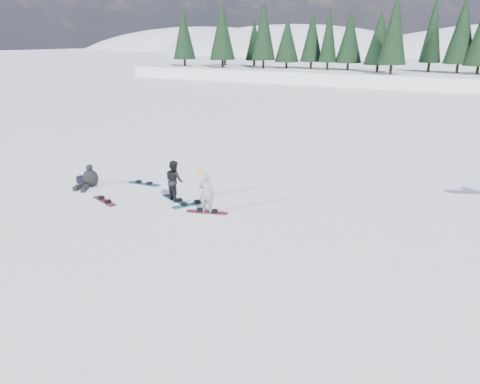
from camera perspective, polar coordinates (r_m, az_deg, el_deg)
name	(u,v)px	position (r m, az deg, el deg)	size (l,w,h in m)	color
ground	(200,224)	(15.79, -4.93, -3.95)	(420.00, 420.00, 0.00)	white
alpine_backdrop	(448,91)	(203.16, 23.99, 11.14)	(412.50, 227.00, 53.20)	white
snowboarder_woman	(206,193)	(16.54, -4.12, -0.07)	(0.62, 0.50, 1.63)	#9FA0A4
snowboarder_man	(174,181)	(17.98, -8.02, 1.40)	(0.76, 0.60, 1.57)	black
seated_rider	(89,178)	(20.51, -17.89, 1.58)	(0.87, 1.25, 0.96)	black
gear_bag	(83,180)	(21.24, -18.62, 1.45)	(0.45, 0.30, 0.30)	black
snowboard_woman	(207,212)	(16.79, -4.05, -2.48)	(1.50, 0.28, 0.03)	maroon
snowboard_man	(175,200)	(18.22, -7.91, -0.93)	(1.50, 0.28, 0.03)	#1A5A92
snowboard_loose_b	(104,201)	(18.62, -16.19, -1.07)	(1.50, 0.28, 0.03)	maroon
snowboard_loose_a	(191,205)	(17.61, -6.02, -1.53)	(1.50, 0.28, 0.03)	teal
snowboard_loose_c	(144,184)	(20.39, -11.62, 0.97)	(1.50, 0.28, 0.03)	#1C6D9A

